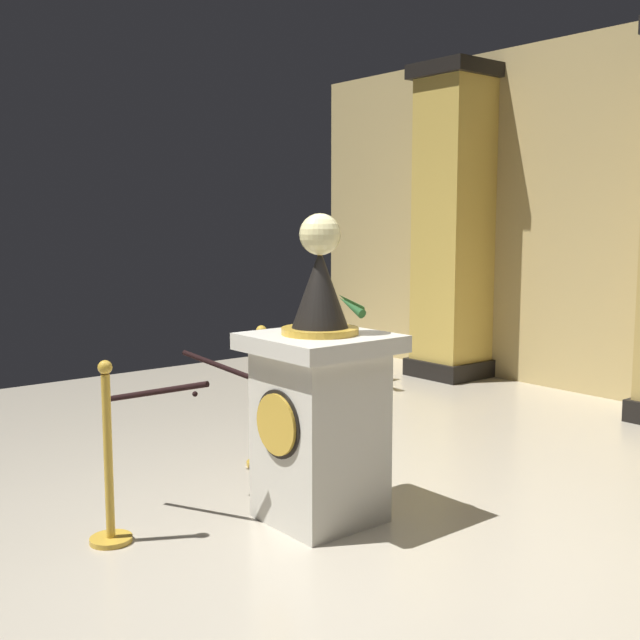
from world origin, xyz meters
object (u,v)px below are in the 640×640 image
object	(u,v)px
pedestal_clock	(320,404)
stanchion_near	(262,417)
potted_palm_left	(338,357)
stanchion_far	(109,479)

from	to	relation	value
pedestal_clock	stanchion_near	world-z (taller)	pedestal_clock
pedestal_clock	potted_palm_left	world-z (taller)	pedestal_clock
stanchion_near	potted_palm_left	distance (m)	2.87
stanchion_far	pedestal_clock	bearing A→B (deg)	67.05
pedestal_clock	stanchion_far	bearing A→B (deg)	-112.95
pedestal_clock	stanchion_far	world-z (taller)	pedestal_clock
pedestal_clock	potted_palm_left	bearing A→B (deg)	137.75
pedestal_clock	potted_palm_left	distance (m)	3.89
stanchion_near	potted_palm_left	bearing A→B (deg)	128.12
stanchion_near	potted_palm_left	world-z (taller)	potted_palm_left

